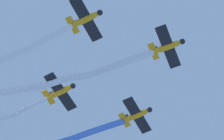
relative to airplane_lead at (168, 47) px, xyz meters
name	(u,v)px	position (x,y,z in m)	size (l,w,h in m)	color
airplane_lead	(168,47)	(0.00, 0.00, 0.00)	(5.45, 6.44, 1.71)	orange
smoke_trail_lead	(76,76)	(-10.61, -8.42, -0.45)	(17.69, 15.73, 1.80)	white
airplane_left_wing	(137,115)	(-11.59, 2.70, -0.40)	(5.24, 6.66, 1.71)	orange
smoke_trail_left_wing	(74,137)	(-20.36, -3.09, -0.24)	(14.03, 10.16, 1.77)	#4C75DB
airplane_right_wing	(86,19)	(-2.70, -11.61, 0.30)	(5.28, 6.63, 1.71)	orange
airplane_slot	(60,92)	(-14.30, -8.90, -0.20)	(5.23, 6.69, 1.71)	orange
smoke_trail_slot	(0,121)	(-23.15, -14.07, -0.85)	(13.94, 8.69, 2.08)	white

